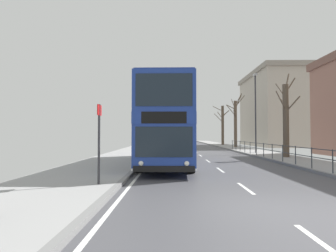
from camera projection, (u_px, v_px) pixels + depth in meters
ground at (244, 207)px, 6.71m from camera, size 15.80×140.00×0.20m
double_decker_bus_main at (167, 125)px, 16.64m from camera, size 2.84×11.57×4.53m
pedestrian_railing_far_kerb at (277, 149)px, 18.13m from camera, size 0.05×26.83×1.03m
bus_stop_sign_near at (99, 135)px, 9.38m from camera, size 0.08×0.44×2.70m
street_lamp_far_side at (255, 107)px, 25.63m from camera, size 0.28×0.60×7.34m
bare_tree_far_00 at (286, 119)px, 20.59m from camera, size 2.27×2.73×6.42m
bare_tree_far_01 at (223, 125)px, 46.17m from camera, size 2.66×2.27×6.56m
bare_tree_far_02 at (236, 122)px, 37.26m from camera, size 2.90×2.35×7.41m
background_building_01 at (295, 109)px, 44.99m from camera, size 14.55×15.71×11.93m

